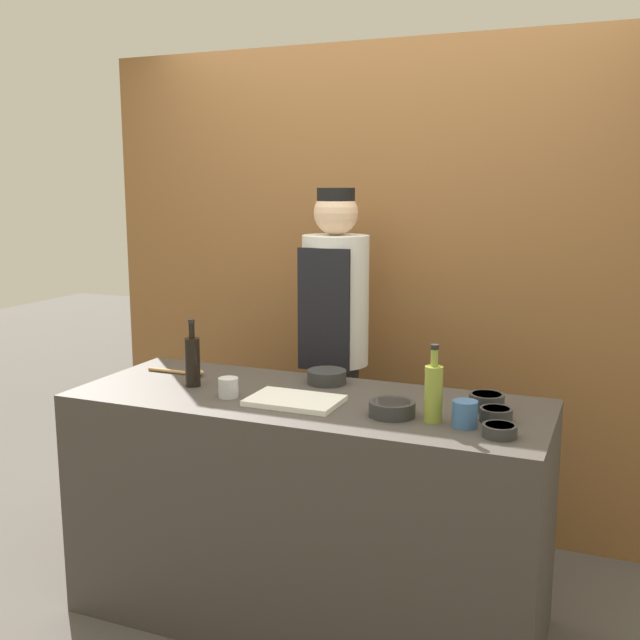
{
  "coord_description": "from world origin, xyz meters",
  "views": [
    {
      "loc": [
        1.11,
        -2.54,
        1.73
      ],
      "look_at": [
        0.0,
        0.14,
        1.2
      ],
      "focal_mm": 42.0,
      "sensor_mm": 36.0,
      "label": 1
    }
  ],
  "objects_px": {
    "bottle_soy": "(193,360)",
    "cup_steel": "(228,388)",
    "sauce_bowl_red": "(499,430)",
    "sauce_bowl_purple": "(327,376)",
    "sauce_bowl_white": "(496,414)",
    "sauce_bowl_orange": "(392,408)",
    "sauce_bowl_green": "(487,401)",
    "cutting_board": "(295,401)",
    "cup_blue": "(465,414)",
    "bottle_oil": "(433,392)",
    "wooden_spoon": "(185,372)",
    "chef_center": "(335,353)"
  },
  "relations": [
    {
      "from": "sauce_bowl_orange",
      "to": "bottle_soy",
      "type": "xyz_separation_m",
      "value": [
        -0.86,
        0.07,
        0.08
      ]
    },
    {
      "from": "sauce_bowl_green",
      "to": "sauce_bowl_white",
      "type": "distance_m",
      "value": 0.14
    },
    {
      "from": "sauce_bowl_red",
      "to": "bottle_soy",
      "type": "height_order",
      "value": "bottle_soy"
    },
    {
      "from": "sauce_bowl_green",
      "to": "cup_steel",
      "type": "xyz_separation_m",
      "value": [
        -0.95,
        -0.22,
        0.01
      ]
    },
    {
      "from": "cup_steel",
      "to": "sauce_bowl_red",
      "type": "bearing_deg",
      "value": -3.63
    },
    {
      "from": "sauce_bowl_purple",
      "to": "bottle_oil",
      "type": "xyz_separation_m",
      "value": [
        0.53,
        -0.33,
        0.08
      ]
    },
    {
      "from": "cutting_board",
      "to": "sauce_bowl_purple",
      "type": "bearing_deg",
      "value": 89.09
    },
    {
      "from": "sauce_bowl_red",
      "to": "cup_blue",
      "type": "height_order",
      "value": "cup_blue"
    },
    {
      "from": "sauce_bowl_white",
      "to": "cup_steel",
      "type": "relative_size",
      "value": 1.46
    },
    {
      "from": "sauce_bowl_red",
      "to": "sauce_bowl_purple",
      "type": "relative_size",
      "value": 0.7
    },
    {
      "from": "sauce_bowl_red",
      "to": "cup_blue",
      "type": "bearing_deg",
      "value": 155.12
    },
    {
      "from": "sauce_bowl_orange",
      "to": "sauce_bowl_white",
      "type": "bearing_deg",
      "value": 11.54
    },
    {
      "from": "sauce_bowl_orange",
      "to": "cup_steel",
      "type": "xyz_separation_m",
      "value": [
        -0.65,
        -0.01,
        0.01
      ]
    },
    {
      "from": "cup_blue",
      "to": "cup_steel",
      "type": "bearing_deg",
      "value": 179.51
    },
    {
      "from": "sauce_bowl_purple",
      "to": "bottle_soy",
      "type": "height_order",
      "value": "bottle_soy"
    },
    {
      "from": "bottle_soy",
      "to": "sauce_bowl_red",
      "type": "bearing_deg",
      "value": -6.97
    },
    {
      "from": "sauce_bowl_green",
      "to": "sauce_bowl_red",
      "type": "xyz_separation_m",
      "value": [
        0.09,
        -0.29,
        -0.01
      ]
    },
    {
      "from": "cup_steel",
      "to": "wooden_spoon",
      "type": "relative_size",
      "value": 0.28
    },
    {
      "from": "sauce_bowl_red",
      "to": "cup_steel",
      "type": "distance_m",
      "value": 1.04
    },
    {
      "from": "sauce_bowl_red",
      "to": "cup_steel",
      "type": "xyz_separation_m",
      "value": [
        -1.04,
        0.07,
        0.02
      ]
    },
    {
      "from": "cup_blue",
      "to": "wooden_spoon",
      "type": "xyz_separation_m",
      "value": [
        -1.26,
        0.24,
        -0.03
      ]
    },
    {
      "from": "chef_center",
      "to": "bottle_soy",
      "type": "bearing_deg",
      "value": -118.05
    },
    {
      "from": "bottle_soy",
      "to": "cup_blue",
      "type": "distance_m",
      "value": 1.13
    },
    {
      "from": "bottle_oil",
      "to": "cup_steel",
      "type": "xyz_separation_m",
      "value": [
        -0.8,
        -0.01,
        -0.07
      ]
    },
    {
      "from": "sauce_bowl_green",
      "to": "cutting_board",
      "type": "xyz_separation_m",
      "value": [
        -0.68,
        -0.2,
        -0.02
      ]
    },
    {
      "from": "sauce_bowl_red",
      "to": "bottle_soy",
      "type": "bearing_deg",
      "value": 173.03
    },
    {
      "from": "chef_center",
      "to": "wooden_spoon",
      "type": "bearing_deg",
      "value": -132.85
    },
    {
      "from": "sauce_bowl_purple",
      "to": "bottle_oil",
      "type": "distance_m",
      "value": 0.63
    },
    {
      "from": "sauce_bowl_white",
      "to": "sauce_bowl_red",
      "type": "height_order",
      "value": "sauce_bowl_white"
    },
    {
      "from": "sauce_bowl_green",
      "to": "sauce_bowl_purple",
      "type": "height_order",
      "value": "sauce_bowl_green"
    },
    {
      "from": "sauce_bowl_orange",
      "to": "chef_center",
      "type": "bearing_deg",
      "value": 124.25
    },
    {
      "from": "chef_center",
      "to": "cutting_board",
      "type": "bearing_deg",
      "value": -80.44
    },
    {
      "from": "sauce_bowl_green",
      "to": "cutting_board",
      "type": "distance_m",
      "value": 0.71
    },
    {
      "from": "cutting_board",
      "to": "wooden_spoon",
      "type": "relative_size",
      "value": 1.23
    },
    {
      "from": "sauce_bowl_white",
      "to": "sauce_bowl_red",
      "type": "xyz_separation_m",
      "value": [
        0.04,
        -0.15,
        -0.0
      ]
    },
    {
      "from": "sauce_bowl_purple",
      "to": "cutting_board",
      "type": "height_order",
      "value": "sauce_bowl_purple"
    },
    {
      "from": "sauce_bowl_green",
      "to": "bottle_oil",
      "type": "bearing_deg",
      "value": -124.23
    },
    {
      "from": "sauce_bowl_red",
      "to": "sauce_bowl_orange",
      "type": "bearing_deg",
      "value": 168.24
    },
    {
      "from": "cutting_board",
      "to": "chef_center",
      "type": "distance_m",
      "value": 0.74
    },
    {
      "from": "bottle_oil",
      "to": "bottle_soy",
      "type": "height_order",
      "value": "bottle_soy"
    },
    {
      "from": "sauce_bowl_white",
      "to": "sauce_bowl_orange",
      "type": "distance_m",
      "value": 0.36
    },
    {
      "from": "sauce_bowl_purple",
      "to": "bottle_oil",
      "type": "height_order",
      "value": "bottle_oil"
    },
    {
      "from": "sauce_bowl_purple",
      "to": "cutting_board",
      "type": "distance_m",
      "value": 0.31
    },
    {
      "from": "bottle_soy",
      "to": "cup_steel",
      "type": "bearing_deg",
      "value": -22.28
    },
    {
      "from": "bottle_oil",
      "to": "wooden_spoon",
      "type": "height_order",
      "value": "bottle_oil"
    },
    {
      "from": "sauce_bowl_white",
      "to": "bottle_soy",
      "type": "distance_m",
      "value": 1.22
    },
    {
      "from": "bottle_soy",
      "to": "wooden_spoon",
      "type": "bearing_deg",
      "value": 132.4
    },
    {
      "from": "bottle_oil",
      "to": "chef_center",
      "type": "distance_m",
      "value": 1.0
    },
    {
      "from": "bottle_oil",
      "to": "wooden_spoon",
      "type": "xyz_separation_m",
      "value": [
        -1.15,
        0.23,
        -0.09
      ]
    },
    {
      "from": "sauce_bowl_orange",
      "to": "cup_blue",
      "type": "relative_size",
      "value": 1.84
    }
  ]
}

